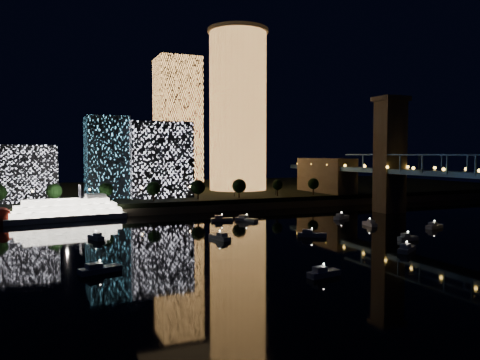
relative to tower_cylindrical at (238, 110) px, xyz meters
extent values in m
plane|color=black|center=(-27.96, -133.08, -50.03)|extent=(520.00, 520.00, 0.00)
cube|color=black|center=(-27.96, 26.92, -47.53)|extent=(420.00, 160.00, 5.00)
cube|color=#6B5E4C|center=(-27.96, -51.08, -48.53)|extent=(420.00, 6.00, 3.00)
cylinder|color=#FFA751|center=(0.00, 0.00, -1.13)|extent=(32.00, 32.00, 87.81)
cylinder|color=#6B5E4C|center=(0.00, 0.00, 43.78)|extent=(34.00, 34.00, 2.00)
cube|color=#FFA751|center=(-31.84, 11.79, -8.24)|extent=(23.13, 23.13, 73.58)
cube|color=silver|center=(-51.09, -23.25, -27.39)|extent=(28.66, 24.25, 35.27)
cube|color=#51B6DE|center=(-74.22, -17.41, -26.20)|extent=(18.83, 24.48, 37.66)
cube|color=silver|center=(-108.05, -22.74, -32.94)|extent=(24.18, 21.98, 24.18)
cube|color=#6B5E4C|center=(37.04, -83.08, -26.03)|extent=(11.00, 9.00, 48.00)
cube|color=#6B5E4C|center=(37.04, -83.08, -1.03)|extent=(13.00, 11.00, 2.00)
cube|color=#6B5E4C|center=(37.04, -33.08, -38.53)|extent=(12.00, 40.00, 23.00)
cube|color=navy|center=(32.04, -121.08, -28.53)|extent=(0.50, 0.50, 7.00)
cube|color=navy|center=(32.04, -97.08, -28.53)|extent=(0.50, 0.50, 7.00)
cube|color=navy|center=(32.04, -73.08, -28.53)|extent=(0.50, 0.50, 7.00)
sphere|color=gold|center=(31.54, -133.08, -30.23)|extent=(1.20, 1.20, 1.20)
sphere|color=gold|center=(31.54, -88.08, -30.23)|extent=(1.20, 1.20, 1.20)
sphere|color=gold|center=(31.54, -43.08, -30.23)|extent=(1.20, 1.20, 1.20)
cube|color=silver|center=(-93.97, -56.42, -48.94)|extent=(44.46, 14.87, 2.18)
cube|color=white|center=(-93.97, -56.42, -46.85)|extent=(40.75, 13.56, 2.00)
cube|color=white|center=(-93.97, -56.42, -44.85)|extent=(37.04, 12.25, 2.00)
cube|color=white|center=(-93.97, -56.42, -42.85)|extent=(31.52, 10.72, 2.00)
cube|color=silver|center=(-83.13, -55.18, -41.12)|extent=(7.84, 6.24, 1.64)
cylinder|color=black|center=(-88.34, -57.60, -39.13)|extent=(1.27, 1.27, 5.45)
cylinder|color=black|center=(-88.76, -53.99, -39.13)|extent=(1.27, 1.27, 5.45)
cylinder|color=maroon|center=(-115.63, -58.89, -47.30)|extent=(7.25, 8.85, 6.36)
cube|color=silver|center=(-39.90, -80.75, -49.43)|extent=(8.60, 4.59, 1.20)
cube|color=silver|center=(-41.09, -80.44, -48.33)|extent=(3.31, 2.78, 1.00)
sphere|color=white|center=(-39.90, -80.75, -47.43)|extent=(0.36, 0.36, 0.36)
cube|color=silver|center=(-26.11, -122.64, -49.43)|extent=(9.06, 7.06, 1.20)
cube|color=silver|center=(-27.25, -121.95, -48.33)|extent=(3.86, 3.59, 1.00)
sphere|color=white|center=(-26.11, -122.64, -47.43)|extent=(0.36, 0.36, 0.36)
cube|color=silver|center=(-53.79, -116.08, -49.43)|extent=(4.43, 8.59, 1.20)
cube|color=silver|center=(-53.51, -117.28, -48.33)|extent=(2.73, 3.28, 1.00)
sphere|color=white|center=(-53.79, -116.08, -47.43)|extent=(0.36, 0.36, 0.36)
cube|color=silver|center=(-31.48, -84.70, -49.43)|extent=(6.99, 8.88, 1.20)
cube|color=silver|center=(-32.18, -83.59, -48.33)|extent=(3.54, 3.79, 1.00)
sphere|color=white|center=(-31.48, -84.70, -47.43)|extent=(0.36, 0.36, 0.36)
cube|color=silver|center=(-90.74, -142.55, -49.43)|extent=(9.29, 5.23, 1.20)
cube|color=silver|center=(-92.02, -142.93, -48.33)|extent=(3.63, 3.09, 1.00)
sphere|color=white|center=(-90.74, -142.55, -47.43)|extent=(0.36, 0.36, 0.36)
cube|color=silver|center=(20.96, -124.80, -49.43)|extent=(7.92, 4.45, 1.20)
cube|color=silver|center=(19.87, -125.12, -48.33)|extent=(3.09, 2.63, 1.00)
sphere|color=white|center=(20.96, -124.80, -47.43)|extent=(0.36, 0.36, 0.36)
cube|color=silver|center=(-14.87, -150.96, -49.43)|extent=(8.25, 6.55, 1.20)
cube|color=silver|center=(-15.89, -151.61, -48.33)|extent=(3.53, 3.31, 1.00)
sphere|color=white|center=(-14.87, -150.96, -47.43)|extent=(0.36, 0.36, 0.36)
cube|color=silver|center=(-3.40, -138.84, -49.43)|extent=(6.23, 2.14, 1.20)
cube|color=silver|center=(-4.33, -138.82, -48.33)|extent=(2.20, 1.66, 1.00)
sphere|color=white|center=(-3.40, -138.84, -47.43)|extent=(0.36, 0.36, 0.36)
cube|color=silver|center=(5.50, -92.85, -49.43)|extent=(8.28, 5.86, 1.20)
cube|color=silver|center=(4.43, -93.39, -48.33)|extent=(3.43, 3.11, 1.00)
sphere|color=white|center=(5.50, -92.85, -47.43)|extent=(0.36, 0.36, 0.36)
cube|color=silver|center=(-87.72, -102.38, -49.43)|extent=(4.42, 7.03, 1.20)
cube|color=silver|center=(-87.36, -103.31, -48.33)|extent=(2.47, 2.82, 1.00)
sphere|color=white|center=(-87.72, -102.38, -47.43)|extent=(0.36, 0.36, 0.36)
cube|color=silver|center=(4.25, -111.63, -49.43)|extent=(3.30, 7.19, 1.20)
cube|color=silver|center=(4.08, -112.66, -48.33)|extent=(2.17, 2.68, 1.00)
sphere|color=white|center=(4.25, -111.63, -47.43)|extent=(0.36, 0.36, 0.36)
cube|color=silver|center=(-48.41, -163.76, -49.43)|extent=(7.64, 3.53, 1.20)
cube|color=silver|center=(-49.50, -163.94, -48.33)|extent=(2.85, 2.31, 1.00)
sphere|color=white|center=(-48.41, -163.76, -47.43)|extent=(0.36, 0.36, 0.36)
cylinder|color=black|center=(-97.96, -45.08, -43.03)|extent=(0.70, 0.70, 4.00)
sphere|color=black|center=(-97.96, -45.08, -39.53)|extent=(6.15, 6.15, 6.15)
cylinder|color=black|center=(-77.96, -45.08, -43.03)|extent=(0.70, 0.70, 4.00)
sphere|color=black|center=(-77.96, -45.08, -39.53)|extent=(5.81, 5.81, 5.81)
cylinder|color=black|center=(-57.96, -45.08, -43.03)|extent=(0.70, 0.70, 4.00)
sphere|color=black|center=(-57.96, -45.08, -39.53)|extent=(5.87, 5.87, 5.87)
cylinder|color=black|center=(-37.96, -45.08, -43.03)|extent=(0.70, 0.70, 4.00)
sphere|color=black|center=(-37.96, -45.08, -39.53)|extent=(6.49, 6.49, 6.49)
cylinder|color=black|center=(-17.96, -45.08, -43.03)|extent=(0.70, 0.70, 4.00)
sphere|color=black|center=(-17.96, -45.08, -39.53)|extent=(6.57, 6.57, 6.57)
cylinder|color=black|center=(2.04, -45.08, -43.03)|extent=(0.70, 0.70, 4.00)
sphere|color=black|center=(2.04, -45.08, -39.53)|extent=(5.09, 5.09, 5.09)
cylinder|color=black|center=(22.04, -45.08, -43.03)|extent=(0.70, 0.70, 4.00)
sphere|color=black|center=(22.04, -45.08, -39.53)|extent=(5.52, 5.52, 5.52)
cylinder|color=black|center=(-105.96, -39.08, -42.53)|extent=(0.24, 0.24, 5.00)
sphere|color=#FFCC7F|center=(-105.96, -39.08, -39.73)|extent=(0.70, 0.70, 0.70)
cylinder|color=black|center=(-83.96, -39.08, -42.53)|extent=(0.24, 0.24, 5.00)
sphere|color=#FFCC7F|center=(-83.96, -39.08, -39.73)|extent=(0.70, 0.70, 0.70)
cylinder|color=black|center=(-61.96, -39.08, -42.53)|extent=(0.24, 0.24, 5.00)
sphere|color=#FFCC7F|center=(-61.96, -39.08, -39.73)|extent=(0.70, 0.70, 0.70)
cylinder|color=black|center=(-39.96, -39.08, -42.53)|extent=(0.24, 0.24, 5.00)
sphere|color=#FFCC7F|center=(-39.96, -39.08, -39.73)|extent=(0.70, 0.70, 0.70)
cylinder|color=black|center=(-17.96, -39.08, -42.53)|extent=(0.24, 0.24, 5.00)
sphere|color=#FFCC7F|center=(-17.96, -39.08, -39.73)|extent=(0.70, 0.70, 0.70)
cylinder|color=black|center=(4.04, -39.08, -42.53)|extent=(0.24, 0.24, 5.00)
sphere|color=#FFCC7F|center=(4.04, -39.08, -39.73)|extent=(0.70, 0.70, 0.70)
camera|label=1|loc=(-101.19, -245.03, -24.66)|focal=35.00mm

